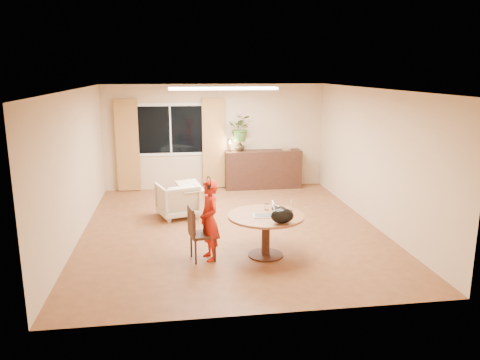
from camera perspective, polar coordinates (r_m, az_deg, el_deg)
The scene contains 24 objects.
floor at distance 8.94m, azimuth -1.09°, elevation -5.89°, with size 6.50×6.50×0.00m, color brown.
ceiling at distance 8.45m, azimuth -1.17°, elevation 11.01°, with size 6.50×6.50×0.00m, color white.
wall_back at distance 11.79m, azimuth -3.06°, elevation 5.29°, with size 5.50×5.50×0.00m, color tan.
wall_left at distance 8.71m, azimuth -19.40°, elevation 1.71°, with size 6.50×6.50×0.00m, color tan.
wall_right at distance 9.33m, azimuth 15.89°, elevation 2.69°, with size 6.50×6.50×0.00m, color tan.
window at distance 11.70m, azimuth -8.47°, elevation 6.09°, with size 1.70×0.03×1.30m.
curtain_left at distance 11.73m, azimuth -13.56°, elevation 4.13°, with size 0.55×0.08×2.25m, color olive.
curtain_right at distance 11.71m, azimuth -3.26°, elevation 4.47°, with size 0.55×0.08×2.25m, color olive.
ceiling_panel at distance 9.64m, azimuth -2.05°, elevation 11.08°, with size 2.20×0.35×0.05m, color white.
dining_table at distance 7.49m, azimuth 3.18°, elevation -5.34°, with size 1.22×1.22×0.69m.
dining_chair at distance 7.40m, azimuth -4.57°, elevation -6.47°, with size 0.42×0.38×0.87m, color black, non-canonical shape.
child at distance 7.34m, azimuth -3.75°, elevation -4.92°, with size 0.31×0.47×1.29m, color red.
laptop at distance 7.34m, azimuth 2.99°, elevation -3.52°, with size 0.36×0.24×0.24m, color #B7B7BC, non-canonical shape.
tumbler at distance 7.69m, azimuth 3.29°, elevation -3.28°, with size 0.07×0.07×0.10m, color white, non-canonical shape.
wine_glass at distance 7.67m, azimuth 6.26°, elevation -3.05°, with size 0.07×0.07×0.19m, color white, non-canonical shape.
pot_lid at distance 7.76m, azimuth 4.72°, elevation -3.41°, with size 0.23×0.23×0.04m, color white, non-canonical shape.
handbag at distance 7.02m, azimuth 5.18°, elevation -4.39°, with size 0.35×0.21×0.23m, color black, non-canonical shape.
armchair at distance 9.62m, azimuth -7.62°, elevation -2.41°, with size 0.75×0.77×0.70m, color beige.
throw at distance 9.48m, azimuth -6.13°, elevation -0.32°, with size 0.45×0.55×0.03m, color beige, non-canonical shape.
sideboard at distance 11.86m, azimuth 2.82°, elevation 1.32°, with size 1.92×0.47×0.96m, color black.
vase at distance 11.65m, azimuth -0.04°, elevation 4.14°, with size 0.24×0.24×0.25m, color black.
bouquet at distance 11.59m, azimuth 0.10°, elevation 6.36°, with size 0.59×0.51×0.66m, color #2E5C22.
book_stack at distance 11.89m, azimuth 5.66°, elevation 3.84°, with size 0.19×0.14×0.08m, color #966C4C, non-canonical shape.
desk_lamp at distance 11.56m, azimuth -1.23°, elevation 4.26°, with size 0.13×0.13×0.32m, color black, non-canonical shape.
Camera 1 is at (-1.02, -8.38, 2.93)m, focal length 35.00 mm.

